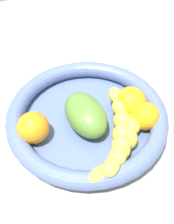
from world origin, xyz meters
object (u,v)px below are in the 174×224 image
(fruit_bowl, at_px, (87,118))
(banana_draped_left, at_px, (120,131))
(orange_front, at_px, (145,116))
(orange_mid_left, at_px, (131,102))
(orange_mid_right, at_px, (33,129))
(mango_green, at_px, (85,115))
(banana_draped_right, at_px, (125,137))

(fruit_bowl, xyz_separation_m, banana_draped_left, (-0.04, 0.07, 0.02))
(orange_front, height_order, orange_mid_left, orange_mid_left)
(orange_front, relative_size, orange_mid_right, 0.91)
(banana_draped_left, height_order, orange_mid_left, orange_mid_left)
(banana_draped_left, relative_size, mango_green, 1.66)
(fruit_bowl, bearing_deg, mango_green, 50.43)
(orange_mid_right, bearing_deg, mango_green, 176.87)
(banana_draped_left, bearing_deg, mango_green, -53.60)
(banana_draped_right, relative_size, mango_green, 1.57)
(orange_mid_right, xyz_separation_m, mango_green, (-0.11, 0.01, 0.00))
(banana_draped_left, xyz_separation_m, orange_mid_left, (-0.05, -0.06, 0.00))
(banana_draped_left, xyz_separation_m, banana_draped_right, (-0.01, 0.01, -0.01))
(banana_draped_left, xyz_separation_m, orange_mid_right, (0.15, -0.07, 0.00))
(orange_front, relative_size, orange_mid_left, 0.88)
(banana_draped_right, distance_m, orange_mid_right, 0.18)
(banana_draped_right, bearing_deg, banana_draped_left, -61.17)
(banana_draped_right, relative_size, orange_mid_right, 2.93)
(fruit_bowl, height_order, banana_draped_left, banana_draped_left)
(mango_green, bearing_deg, orange_front, 157.57)
(orange_mid_left, bearing_deg, mango_green, -1.82)
(fruit_bowl, height_order, orange_mid_left, orange_mid_left)
(fruit_bowl, distance_m, orange_front, 0.12)
(orange_mid_left, bearing_deg, banana_draped_right, 55.83)
(orange_mid_left, height_order, mango_green, same)
(orange_mid_right, bearing_deg, orange_mid_left, 177.51)
(banana_draped_left, xyz_separation_m, mango_green, (0.05, -0.06, 0.00))
(orange_front, relative_size, mango_green, 0.49)
(fruit_bowl, relative_size, orange_mid_right, 5.24)
(mango_green, bearing_deg, orange_mid_left, 178.18)
(banana_draped_right, distance_m, orange_mid_left, 0.09)
(orange_front, height_order, orange_mid_right, orange_mid_right)
(orange_front, height_order, mango_green, mango_green)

